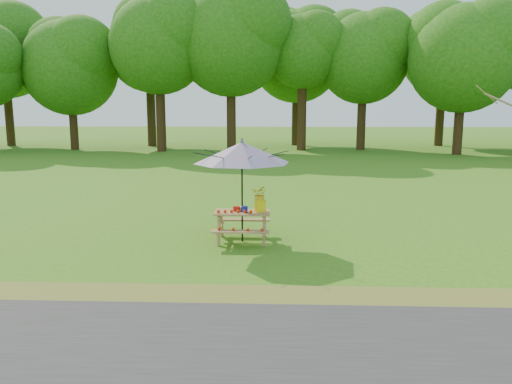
{
  "coord_description": "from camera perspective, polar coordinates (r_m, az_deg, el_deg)",
  "views": [
    {
      "loc": [
        -1.42,
        -10.06,
        2.94
      ],
      "look_at": [
        -1.85,
        0.5,
        1.1
      ],
      "focal_mm": 35.0,
      "sensor_mm": 36.0,
      "label": 1
    }
  ],
  "objects": [
    {
      "name": "produce_bins",
      "position": [
        10.84,
        -1.68,
        -1.92
      ],
      "size": [
        0.32,
        0.37,
        0.13
      ],
      "color": "red",
      "rests_on": "picnic_table"
    },
    {
      "name": "patio_umbrella",
      "position": [
        10.63,
        -1.62,
        4.52
      ],
      "size": [
        2.53,
        2.53,
        2.25
      ],
      "color": "black",
      "rests_on": "ground"
    },
    {
      "name": "tomatoes_row",
      "position": [
        10.65,
        -2.46,
        -2.24
      ],
      "size": [
        0.77,
        0.13,
        0.07
      ],
      "primitive_type": null,
      "color": "red",
      "rests_on": "picnic_table"
    },
    {
      "name": "picnic_table",
      "position": [
        10.9,
        -1.58,
        -4.0
      ],
      "size": [
        1.2,
        1.32,
        0.67
      ],
      "color": "#9D6847",
      "rests_on": "ground"
    },
    {
      "name": "flower_bucket",
      "position": [
        10.78,
        0.5,
        -0.64
      ],
      "size": [
        0.41,
        0.39,
        0.57
      ],
      "color": "#FFE80D",
      "rests_on": "picnic_table"
    },
    {
      "name": "drygrass_strip",
      "position": [
        7.96,
        12.73,
        -12.04
      ],
      "size": [
        120.0,
        1.2,
        0.01
      ],
      "primitive_type": "cube",
      "color": "olive",
      "rests_on": "ground"
    },
    {
      "name": "ground",
      "position": [
        10.58,
        10.02,
        -6.42
      ],
      "size": [
        120.0,
        120.0,
        0.0
      ],
      "primitive_type": "plane",
      "color": "#3D7316",
      "rests_on": "ground"
    },
    {
      "name": "road",
      "position": [
        6.02,
        16.67,
        -19.76
      ],
      "size": [
        120.0,
        4.0,
        0.01
      ],
      "primitive_type": "cube",
      "color": "#2D2E30",
      "rests_on": "ground"
    },
    {
      "name": "treeline",
      "position": [
        32.49,
        5.09,
        18.81
      ],
      "size": [
        60.0,
        12.0,
        16.0
      ],
      "primitive_type": null,
      "color": "#1B5C0F",
      "rests_on": "ground"
    }
  ]
}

